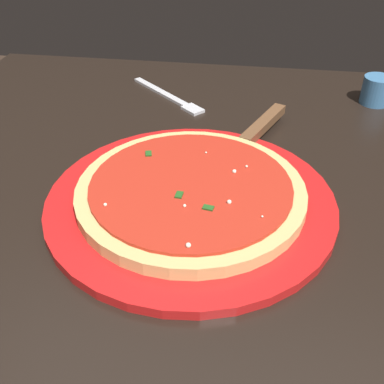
{
  "coord_description": "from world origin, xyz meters",
  "views": [
    {
      "loc": [
        0.43,
        0.07,
        1.11
      ],
      "look_at": [
        -0.02,
        0.0,
        0.79
      ],
      "focal_mm": 43.29,
      "sensor_mm": 36.0,
      "label": 1
    }
  ],
  "objects_px": {
    "pizza_server": "(252,137)",
    "fork": "(170,97)",
    "pizza": "(192,191)",
    "cup_small_sauce": "(377,90)",
    "serving_plate": "(192,201)"
  },
  "relations": [
    {
      "from": "pizza",
      "to": "pizza_server",
      "type": "relative_size",
      "value": 1.25
    },
    {
      "from": "pizza_server",
      "to": "fork",
      "type": "distance_m",
      "value": 0.21
    },
    {
      "from": "pizza",
      "to": "cup_small_sauce",
      "type": "distance_m",
      "value": 0.43
    },
    {
      "from": "pizza",
      "to": "fork",
      "type": "xyz_separation_m",
      "value": [
        -0.3,
        -0.08,
        -0.02
      ]
    },
    {
      "from": "serving_plate",
      "to": "pizza",
      "type": "distance_m",
      "value": 0.02
    },
    {
      "from": "serving_plate",
      "to": "fork",
      "type": "distance_m",
      "value": 0.31
    },
    {
      "from": "pizza",
      "to": "cup_small_sauce",
      "type": "xyz_separation_m",
      "value": [
        -0.33,
        0.27,
        0.0
      ]
    },
    {
      "from": "pizza_server",
      "to": "fork",
      "type": "height_order",
      "value": "pizza_server"
    },
    {
      "from": "pizza",
      "to": "cup_small_sauce",
      "type": "bearing_deg",
      "value": 141.15
    },
    {
      "from": "pizza",
      "to": "cup_small_sauce",
      "type": "height_order",
      "value": "cup_small_sauce"
    },
    {
      "from": "pizza",
      "to": "pizza_server",
      "type": "xyz_separation_m",
      "value": [
        -0.15,
        0.07,
        -0.0
      ]
    },
    {
      "from": "fork",
      "to": "serving_plate",
      "type": "bearing_deg",
      "value": 15.47
    },
    {
      "from": "pizza",
      "to": "pizza_server",
      "type": "height_order",
      "value": "pizza"
    },
    {
      "from": "cup_small_sauce",
      "to": "pizza",
      "type": "bearing_deg",
      "value": -38.85
    },
    {
      "from": "cup_small_sauce",
      "to": "fork",
      "type": "relative_size",
      "value": 0.33
    }
  ]
}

